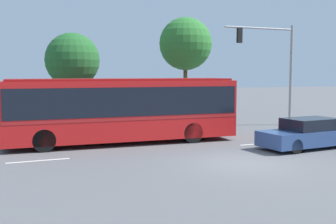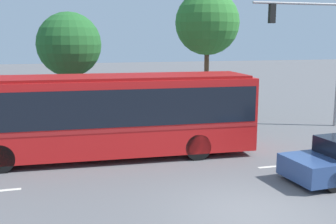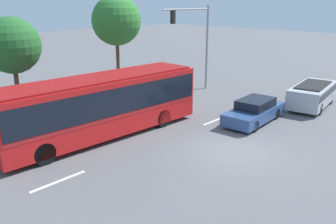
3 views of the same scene
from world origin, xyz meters
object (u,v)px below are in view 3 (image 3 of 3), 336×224
(traffic_light_pole, at_px, (197,35))
(suv_left_lane, at_px, (312,94))
(street_tree_left, at_px, (12,46))
(street_tree_centre, at_px, (116,21))
(sedan_foreground, at_px, (254,111))
(city_bus, at_px, (101,103))

(traffic_light_pole, bearing_deg, suv_left_lane, 102.38)
(suv_left_lane, distance_m, street_tree_left, 19.30)
(suv_left_lane, height_order, street_tree_centre, street_tree_centre)
(sedan_foreground, height_order, street_tree_centre, street_tree_centre)
(street_tree_left, xyz_separation_m, street_tree_centre, (7.58, -0.56, 1.17))
(city_bus, height_order, traffic_light_pole, traffic_light_pole)
(traffic_light_pole, bearing_deg, sedan_foreground, 63.74)
(traffic_light_pole, bearing_deg, street_tree_left, -20.35)
(sedan_foreground, xyz_separation_m, traffic_light_pole, (3.56, 7.22, 3.66))
(sedan_foreground, bearing_deg, street_tree_left, -57.78)
(city_bus, height_order, street_tree_left, street_tree_left)
(sedan_foreground, xyz_separation_m, suv_left_lane, (5.41, -1.17, 0.26))
(suv_left_lane, xyz_separation_m, street_tree_centre, (-6.39, 12.33, 4.49))
(city_bus, relative_size, street_tree_left, 1.90)
(street_tree_left, bearing_deg, city_bus, -80.88)
(suv_left_lane, bearing_deg, traffic_light_pole, -85.38)
(sedan_foreground, xyz_separation_m, street_tree_centre, (-0.99, 11.16, 4.75))
(suv_left_lane, bearing_deg, street_tree_left, -50.46)
(city_bus, bearing_deg, traffic_light_pole, -163.89)
(city_bus, distance_m, street_tree_left, 7.60)
(sedan_foreground, height_order, street_tree_left, street_tree_left)
(sedan_foreground, bearing_deg, traffic_light_pole, -120.22)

